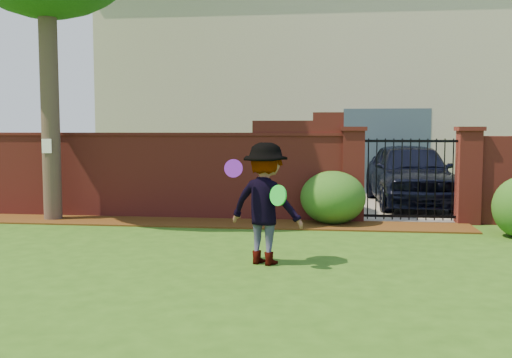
# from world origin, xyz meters

# --- Properties ---
(ground) EXTENTS (80.00, 80.00, 0.01)m
(ground) POSITION_xyz_m (0.00, 0.00, -0.01)
(ground) COLOR #295214
(ground) RESTS_ON ground
(mulch_bed) EXTENTS (11.10, 1.08, 0.03)m
(mulch_bed) POSITION_xyz_m (-0.95, 3.34, 0.01)
(mulch_bed) COLOR #3B210A
(mulch_bed) RESTS_ON ground
(brick_wall) EXTENTS (8.70, 0.31, 2.16)m
(brick_wall) POSITION_xyz_m (-2.01, 4.00, 0.93)
(brick_wall) COLOR maroon
(brick_wall) RESTS_ON ground
(pillar_left) EXTENTS (0.50, 0.50, 1.88)m
(pillar_left) POSITION_xyz_m (2.40, 4.00, 0.96)
(pillar_left) COLOR maroon
(pillar_left) RESTS_ON ground
(pillar_right) EXTENTS (0.50, 0.50, 1.88)m
(pillar_right) POSITION_xyz_m (4.60, 4.00, 0.96)
(pillar_right) COLOR maroon
(pillar_right) RESTS_ON ground
(iron_gate) EXTENTS (1.78, 0.03, 1.60)m
(iron_gate) POSITION_xyz_m (3.50, 4.00, 0.85)
(iron_gate) COLOR black
(iron_gate) RESTS_ON ground
(driveway) EXTENTS (3.20, 8.00, 0.01)m
(driveway) POSITION_xyz_m (3.50, 8.00, 0.01)
(driveway) COLOR gray
(driveway) RESTS_ON ground
(house) EXTENTS (12.40, 6.40, 6.30)m
(house) POSITION_xyz_m (1.00, 12.00, 3.16)
(house) COLOR beige
(house) RESTS_ON ground
(car) EXTENTS (2.02, 4.56, 1.52)m
(car) POSITION_xyz_m (3.88, 6.49, 0.76)
(car) COLOR black
(car) RESTS_ON ground
(paper_notice) EXTENTS (0.20, 0.01, 0.28)m
(paper_notice) POSITION_xyz_m (-3.60, 3.21, 1.50)
(paper_notice) COLOR white
(paper_notice) RESTS_ON tree
(shrub_left) EXTENTS (1.26, 1.26, 1.03)m
(shrub_left) POSITION_xyz_m (2.00, 3.60, 0.52)
(shrub_left) COLOR #195218
(shrub_left) RESTS_ON ground
(man) EXTENTS (1.22, 0.98, 1.66)m
(man) POSITION_xyz_m (1.07, 0.10, 0.83)
(man) COLOR gray
(man) RESTS_ON ground
(frisbee_purple) EXTENTS (0.25, 0.10, 0.24)m
(frisbee_purple) POSITION_xyz_m (0.69, -0.14, 1.32)
(frisbee_purple) COLOR purple
(frisbee_purple) RESTS_ON man
(frisbee_green) EXTENTS (0.26, 0.22, 0.27)m
(frisbee_green) POSITION_xyz_m (1.28, -0.21, 0.98)
(frisbee_green) COLOR green
(frisbee_green) RESTS_ON man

